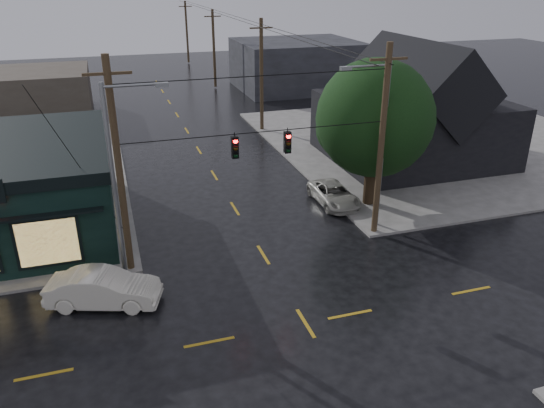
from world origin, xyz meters
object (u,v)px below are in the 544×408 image
object	(u,v)px
utility_pole_ne	(374,233)
suv_silver	(334,195)
sedan_cream	(103,289)
corner_tree	(375,118)
utility_pole_nw	(132,270)

from	to	relation	value
utility_pole_ne	suv_silver	xyz separation A→B (m)	(-0.50, 4.36, 0.62)
suv_silver	sedan_cream	bearing A→B (deg)	-153.54
corner_tree	utility_pole_ne	world-z (taller)	corner_tree
corner_tree	sedan_cream	size ratio (longest dim) A/B	1.83
utility_pole_ne	suv_silver	bearing A→B (deg)	96.54
utility_pole_nw	suv_silver	world-z (taller)	utility_pole_nw
utility_pole_nw	utility_pole_ne	xyz separation A→B (m)	(13.00, 0.00, 0.00)
corner_tree	utility_pole_nw	xyz separation A→B (m)	(-14.48, -3.58, -5.43)
utility_pole_ne	sedan_cream	size ratio (longest dim) A/B	2.13
corner_tree	utility_pole_nw	bearing A→B (deg)	-166.13
corner_tree	utility_pole_nw	world-z (taller)	corner_tree
utility_pole_nw	utility_pole_ne	world-z (taller)	same
utility_pole_ne	corner_tree	bearing A→B (deg)	67.52
suv_silver	corner_tree	bearing A→B (deg)	-21.98
utility_pole_nw	sedan_cream	xyz separation A→B (m)	(-1.27, -2.61, 0.79)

